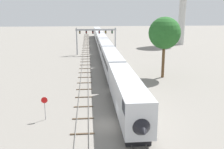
{
  "coord_description": "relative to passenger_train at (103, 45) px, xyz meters",
  "views": [
    {
      "loc": [
        -2.66,
        -26.98,
        12.75
      ],
      "look_at": [
        1.0,
        12.0,
        3.0
      ],
      "focal_mm": 40.83,
      "sensor_mm": 36.0,
      "label": 1
    }
  ],
  "objects": [
    {
      "name": "track_near",
      "position": [
        -5.5,
        -12.26,
        -2.54
      ],
      "size": [
        2.6,
        160.0,
        0.16
      ],
      "color": "slate",
      "rests_on": "ground"
    },
    {
      "name": "stop_sign",
      "position": [
        -10.0,
        -50.05,
        -0.74
      ],
      "size": [
        0.76,
        0.08,
        2.88
      ],
      "color": "gray",
      "rests_on": "ground"
    },
    {
      "name": "passenger_train",
      "position": [
        0.0,
        0.0,
        0.0
      ],
      "size": [
        3.04,
        117.27,
        4.8
      ],
      "color": "silver",
      "rests_on": "ground"
    },
    {
      "name": "trackside_tree_left",
      "position": [
        9.92,
        -31.41,
        6.06
      ],
      "size": [
        6.12,
        6.12,
        11.78
      ],
      "color": "brown",
      "rests_on": "ground"
    },
    {
      "name": "signal_gantry",
      "position": [
        -2.25,
        -2.86,
        3.32
      ],
      "size": [
        12.1,
        0.49,
        8.03
      ],
      "color": "#999BA0",
      "rests_on": "ground"
    },
    {
      "name": "ground_plane",
      "position": [
        -2.0,
        -52.26,
        -2.61
      ],
      "size": [
        400.0,
        400.0,
        0.0
      ],
      "primitive_type": "plane",
      "color": "gray"
    },
    {
      "name": "track_main",
      "position": [
        0.0,
        7.74,
        -2.54
      ],
      "size": [
        2.6,
        200.0,
        0.16
      ],
      "color": "slate",
      "rests_on": "ground"
    }
  ]
}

